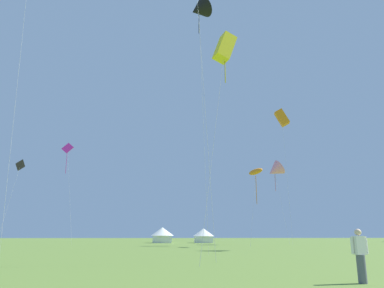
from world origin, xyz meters
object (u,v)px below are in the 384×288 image
object	(u,v)px
kite_black_diamond	(20,166)
kite_yellow_box	(225,48)
festival_tent_center	(203,235)
festival_tent_left	(162,234)
kite_magenta_diamond	(68,150)
person_spectator	(360,256)
kite_black_delta	(199,10)
kite_pink_delta	(275,170)
kite_orange_parafoil	(256,172)
kite_orange_box	(282,118)

from	to	relation	value
kite_black_diamond	kite_yellow_box	bearing A→B (deg)	-52.11
festival_tent_center	festival_tent_left	bearing A→B (deg)	180.00
kite_magenta_diamond	person_spectator	distance (m)	57.46
person_spectator	festival_tent_left	size ratio (longest dim) A/B	0.37
kite_magenta_diamond	kite_black_diamond	xyz separation A→B (m)	(-3.32, -10.92, -4.80)
kite_black_delta	person_spectator	world-z (taller)	kite_black_delta
kite_black_delta	kite_black_diamond	bearing A→B (deg)	138.64
festival_tent_left	person_spectator	bearing A→B (deg)	-83.95
kite_magenta_diamond	person_spectator	xyz separation A→B (m)	(23.13, -50.52, -14.67)
person_spectator	kite_black_delta	bearing A→B (deg)	100.19
kite_black_delta	kite_pink_delta	world-z (taller)	kite_black_delta
festival_tent_center	kite_yellow_box	bearing A→B (deg)	-94.36
kite_black_delta	kite_orange_parafoil	world-z (taller)	kite_black_delta
kite_magenta_diamond	festival_tent_center	size ratio (longest dim) A/B	3.88
kite_orange_parafoil	festival_tent_center	size ratio (longest dim) A/B	2.44
kite_yellow_box	person_spectator	world-z (taller)	kite_yellow_box
kite_black_diamond	festival_tent_center	distance (m)	38.75
kite_yellow_box	festival_tent_left	bearing A→B (deg)	94.21
kite_yellow_box	festival_tent_center	bearing A→B (deg)	85.64
kite_magenta_diamond	person_spectator	world-z (taller)	kite_magenta_diamond
kite_orange_box	festival_tent_left	distance (m)	33.48
kite_magenta_diamond	kite_pink_delta	distance (m)	35.85
kite_black_delta	festival_tent_left	distance (m)	50.26
kite_yellow_box	kite_black_delta	xyz separation A→B (m)	(-0.70, 10.19, 9.55)
kite_black_diamond	kite_orange_parafoil	world-z (taller)	kite_black_diamond
kite_yellow_box	kite_black_diamond	bearing A→B (deg)	127.89
person_spectator	kite_black_diamond	bearing A→B (deg)	123.74
kite_orange_box	kite_black_delta	xyz separation A→B (m)	(-16.12, -25.74, 2.37)
kite_yellow_box	kite_orange_parafoil	distance (m)	30.13
kite_black_diamond	kite_magenta_diamond	bearing A→B (deg)	73.07
kite_black_delta	kite_pink_delta	distance (m)	36.60
kite_yellow_box	kite_magenta_diamond	bearing A→B (deg)	116.20
kite_orange_parafoil	kite_yellow_box	bearing A→B (deg)	-107.09
kite_orange_box	kite_black_delta	size ratio (longest dim) A/B	0.91
kite_black_diamond	festival_tent_left	distance (m)	33.22
kite_yellow_box	kite_orange_box	bearing A→B (deg)	66.77
kite_magenta_diamond	kite_black_delta	bearing A→B (deg)	-57.76
kite_orange_parafoil	kite_pink_delta	xyz separation A→B (m)	(6.58, 12.80, 2.47)
kite_pink_delta	kite_black_diamond	bearing A→B (deg)	-164.23
kite_black_delta	kite_orange_parafoil	bearing A→B (deg)	62.75
kite_orange_parafoil	kite_pink_delta	distance (m)	14.60
kite_yellow_box	kite_orange_box	distance (m)	39.75
kite_orange_box	festival_tent_left	size ratio (longest dim) A/B	4.67
kite_yellow_box	kite_orange_parafoil	world-z (taller)	kite_yellow_box
kite_pink_delta	festival_tent_left	size ratio (longest dim) A/B	3.05
kite_yellow_box	person_spectator	size ratio (longest dim) A/B	8.21
kite_pink_delta	festival_tent_center	xyz separation A→B (m)	(-11.14, 14.26, -10.95)
kite_black_delta	kite_black_diamond	size ratio (longest dim) A/B	2.05
kite_black_diamond	person_spectator	bearing A→B (deg)	-56.26
kite_black_diamond	person_spectator	distance (m)	48.63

